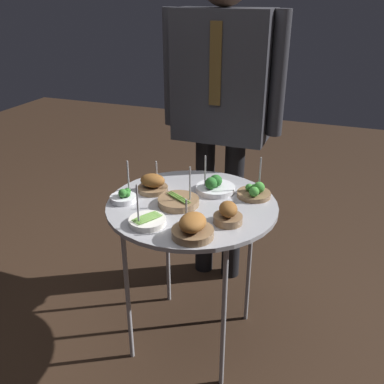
% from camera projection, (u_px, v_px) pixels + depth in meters
% --- Properties ---
extents(ground_plane, '(8.00, 8.00, 0.00)m').
position_uv_depth(ground_plane, '(192.00, 336.00, 2.09)').
color(ground_plane, black).
extents(serving_cart, '(0.71, 0.71, 0.73)m').
position_uv_depth(serving_cart, '(192.00, 213.00, 1.80)').
color(serving_cart, '#939399').
rests_on(serving_cart, ground_plane).
extents(bowl_asparagus_front_center, '(0.17, 0.17, 0.17)m').
position_uv_depth(bowl_asparagus_front_center, '(179.00, 201.00, 1.75)').
color(bowl_asparagus_front_center, brown).
rests_on(bowl_asparagus_front_center, serving_cart).
extents(bowl_broccoli_front_left, '(0.17, 0.17, 0.16)m').
position_uv_depth(bowl_broccoli_front_left, '(215.00, 186.00, 1.87)').
color(bowl_broccoli_front_left, silver).
rests_on(bowl_broccoli_front_left, serving_cart).
extents(bowl_roast_front_right, '(0.15, 0.15, 0.13)m').
position_uv_depth(bowl_roast_front_right, '(193.00, 228.00, 1.52)').
color(bowl_roast_front_right, brown).
rests_on(bowl_roast_front_right, serving_cart).
extents(bowl_broccoli_near_rim, '(0.14, 0.14, 0.17)m').
position_uv_depth(bowl_broccoli_near_rim, '(254.00, 192.00, 1.82)').
color(bowl_broccoli_near_rim, brown).
rests_on(bowl_broccoli_near_rim, serving_cart).
extents(bowl_broccoli_back_left, '(0.11, 0.11, 0.17)m').
position_uv_depth(bowl_broccoli_back_left, '(124.00, 196.00, 1.78)').
color(bowl_broccoli_back_left, silver).
rests_on(bowl_broccoli_back_left, serving_cart).
extents(bowl_roast_center, '(0.13, 0.13, 0.13)m').
position_uv_depth(bowl_roast_center, '(153.00, 184.00, 1.86)').
color(bowl_roast_center, brown).
rests_on(bowl_roast_center, serving_cart).
extents(bowl_asparagus_mid_left, '(0.14, 0.14, 0.18)m').
position_uv_depth(bowl_asparagus_mid_left, '(147.00, 221.00, 1.61)').
color(bowl_asparagus_mid_left, silver).
rests_on(bowl_asparagus_mid_left, serving_cart).
extents(bowl_roast_back_right, '(0.11, 0.11, 0.09)m').
position_uv_depth(bowl_roast_back_right, '(228.00, 214.00, 1.61)').
color(bowl_roast_back_right, brown).
rests_on(bowl_roast_back_right, serving_cart).
extents(waiter_figure, '(0.62, 0.23, 1.68)m').
position_uv_depth(waiter_figure, '(222.00, 93.00, 2.12)').
color(waiter_figure, black).
rests_on(waiter_figure, ground_plane).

